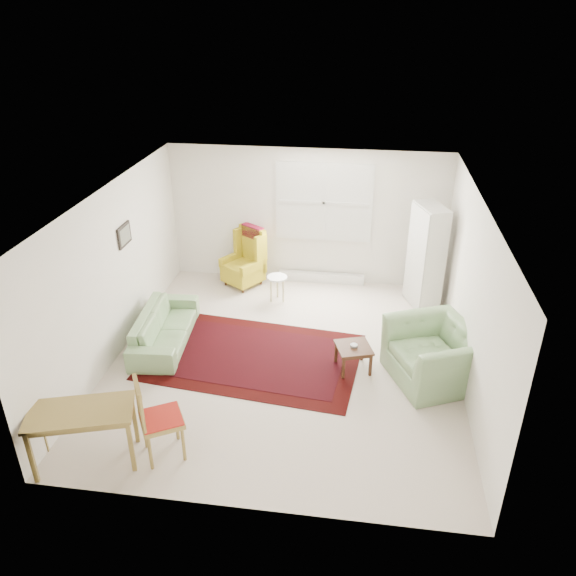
# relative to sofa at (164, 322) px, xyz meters

# --- Properties ---
(room) EXTENTS (5.04, 5.54, 2.51)m
(room) POSITION_rel_sofa_xyz_m (1.93, -0.03, 0.89)
(room) COLOR beige
(room) RESTS_ON ground
(rug) EXTENTS (3.30, 2.32, 0.03)m
(rug) POSITION_rel_sofa_xyz_m (1.42, -0.22, -0.35)
(rug) COLOR black
(rug) RESTS_ON ground
(sofa) EXTENTS (0.84, 1.85, 0.73)m
(sofa) POSITION_rel_sofa_xyz_m (0.00, 0.00, 0.00)
(sofa) COLOR #7BA16B
(sofa) RESTS_ON ground
(armchair) EXTENTS (1.48, 1.56, 0.96)m
(armchair) POSITION_rel_sofa_xyz_m (4.01, -0.38, 0.12)
(armchair) COLOR #7BA16B
(armchair) RESTS_ON ground
(wingback_chair) EXTENTS (0.90, 0.91, 1.09)m
(wingback_chair) POSITION_rel_sofa_xyz_m (0.77, 2.11, 0.18)
(wingback_chair) COLOR gold
(wingback_chair) RESTS_ON ground
(coffee_table) EXTENTS (0.60, 0.60, 0.39)m
(coffee_table) POSITION_rel_sofa_xyz_m (2.90, -0.32, -0.17)
(coffee_table) COLOR #412314
(coffee_table) RESTS_ON ground
(stool) EXTENTS (0.46, 0.46, 0.47)m
(stool) POSITION_rel_sofa_xyz_m (1.50, 1.59, -0.13)
(stool) COLOR white
(stool) RESTS_ON ground
(cabinet) EXTENTS (0.60, 0.81, 1.80)m
(cabinet) POSITION_rel_sofa_xyz_m (4.01, 1.80, 0.54)
(cabinet) COLOR silver
(cabinet) RESTS_ON ground
(desk) EXTENTS (1.27, 0.89, 0.73)m
(desk) POSITION_rel_sofa_xyz_m (-0.04, -2.56, 0.00)
(desk) COLOR olive
(desk) RESTS_ON ground
(desk_chair) EXTENTS (0.63, 0.63, 1.06)m
(desk_chair) POSITION_rel_sofa_xyz_m (0.80, -2.33, 0.17)
(desk_chair) COLOR olive
(desk_chair) RESTS_ON ground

